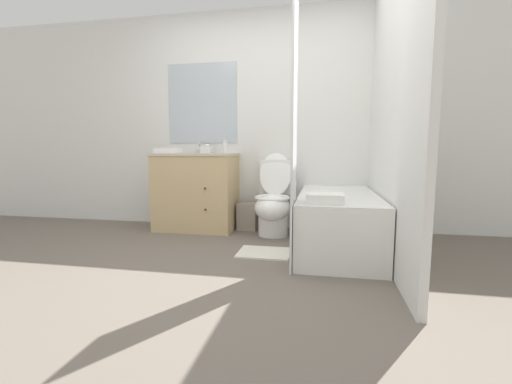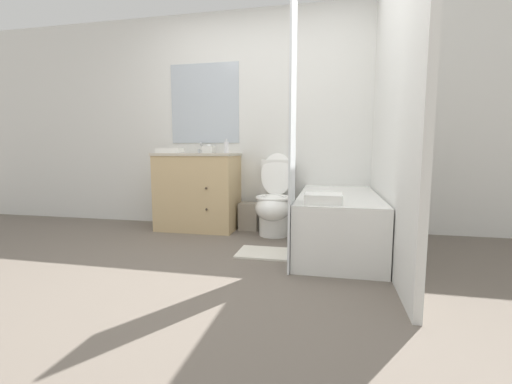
# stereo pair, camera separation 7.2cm
# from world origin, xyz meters

# --- Properties ---
(ground_plane) EXTENTS (14.00, 14.00, 0.00)m
(ground_plane) POSITION_xyz_m (0.00, 0.00, 0.00)
(ground_plane) COLOR #6B6056
(wall_back) EXTENTS (8.00, 0.06, 2.50)m
(wall_back) POSITION_xyz_m (-0.01, 1.65, 1.25)
(wall_back) COLOR silver
(wall_back) RESTS_ON ground_plane
(wall_right) EXTENTS (0.05, 2.63, 2.50)m
(wall_right) POSITION_xyz_m (1.22, 0.81, 1.25)
(wall_right) COLOR silver
(wall_right) RESTS_ON ground_plane
(vanity_cabinet) EXTENTS (0.91, 0.56, 0.88)m
(vanity_cabinet) POSITION_xyz_m (-0.74, 1.36, 0.45)
(vanity_cabinet) COLOR tan
(vanity_cabinet) RESTS_ON ground_plane
(sink_faucet) EXTENTS (0.14, 0.12, 0.12)m
(sink_faucet) POSITION_xyz_m (-0.74, 1.54, 0.91)
(sink_faucet) COLOR silver
(sink_faucet) RESTS_ON vanity_cabinet
(toilet) EXTENTS (0.37, 0.68, 0.88)m
(toilet) POSITION_xyz_m (0.17, 1.28, 0.36)
(toilet) COLOR white
(toilet) RESTS_ON ground_plane
(bathtub) EXTENTS (0.70, 1.52, 0.51)m
(bathtub) POSITION_xyz_m (0.83, 0.86, 0.26)
(bathtub) COLOR white
(bathtub) RESTS_ON ground_plane
(shower_curtain) EXTENTS (0.02, 0.35, 2.02)m
(shower_curtain) POSITION_xyz_m (0.47, 0.25, 1.02)
(shower_curtain) COLOR white
(shower_curtain) RESTS_ON ground_plane
(wastebasket) EXTENTS (0.22, 0.18, 0.31)m
(wastebasket) POSITION_xyz_m (-0.15, 1.44, 0.16)
(wastebasket) COLOR gray
(wastebasket) RESTS_ON ground_plane
(tissue_box) EXTENTS (0.12, 0.15, 0.10)m
(tissue_box) POSITION_xyz_m (-0.63, 1.46, 0.92)
(tissue_box) COLOR white
(tissue_box) RESTS_ON vanity_cabinet
(soap_dispenser) EXTENTS (0.05, 0.05, 0.15)m
(soap_dispenser) POSITION_xyz_m (-0.39, 1.35, 0.95)
(soap_dispenser) COLOR silver
(soap_dispenser) RESTS_ON vanity_cabinet
(hand_towel_folded) EXTENTS (0.27, 0.17, 0.06)m
(hand_towel_folded) POSITION_xyz_m (-1.02, 1.24, 0.91)
(hand_towel_folded) COLOR white
(hand_towel_folded) RESTS_ON vanity_cabinet
(bath_towel_folded) EXTENTS (0.28, 0.24, 0.07)m
(bath_towel_folded) POSITION_xyz_m (0.71, 0.28, 0.55)
(bath_towel_folded) COLOR white
(bath_towel_folded) RESTS_ON bathtub
(bath_mat) EXTENTS (0.46, 0.37, 0.02)m
(bath_mat) POSITION_xyz_m (0.19, 0.56, 0.01)
(bath_mat) COLOR silver
(bath_mat) RESTS_ON ground_plane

